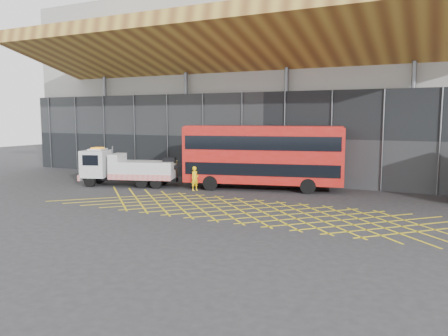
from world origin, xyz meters
The scene contains 6 objects.
ground_plane centered at (0.00, 0.00, 0.00)m, with size 120.00×120.00×0.00m, color #262628.
road_markings centered at (5.60, 0.00, 0.01)m, with size 27.96×7.16×0.01m.
construction_building centered at (1.92, 18.40, 8.98)m, with size 55.00×23.97×18.00m.
recovery_truck centered at (-7.72, 4.33, 1.53)m, with size 9.40×4.53×3.30m.
bus_towed centered at (3.33, 7.80, 2.84)m, with size 12.89×5.84×5.12m.
worker centered at (-1.30, 4.98, 0.97)m, with size 0.70×0.46×1.93m, color yellow.
Camera 1 is at (15.98, -24.73, 5.87)m, focal length 35.00 mm.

